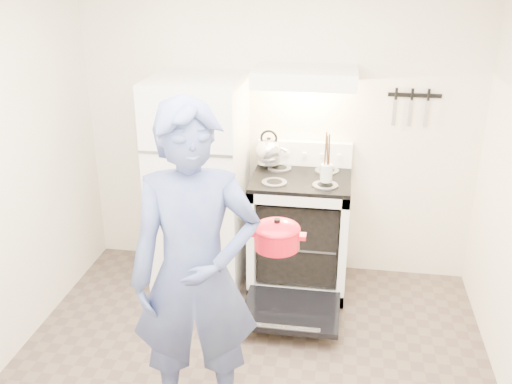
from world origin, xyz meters
The scene contains 14 objects.
back_wall centered at (0.00, 1.80, 1.25)m, with size 3.20×0.02×2.50m, color #F1E4CD.
refrigerator centered at (-0.58, 1.45, 0.85)m, with size 0.70×0.70×1.70m, color white.
stove_body centered at (0.23, 1.48, 0.46)m, with size 0.76×0.65×0.92m, color white.
cooktop centered at (0.23, 1.48, 0.94)m, with size 0.76×0.65×0.03m, color black.
backsplash centered at (0.23, 1.76, 1.05)m, with size 0.76×0.07×0.20m, color white.
oven_door centered at (0.23, 0.88, 0.12)m, with size 0.70×0.54×0.04m, color black.
oven_rack centered at (0.23, 1.48, 0.44)m, with size 0.60×0.52×0.01m, color slate.
range_hood centered at (0.23, 1.55, 1.71)m, with size 0.76×0.50×0.12m, color white.
knife_strip centered at (1.05, 1.79, 1.55)m, with size 0.40×0.02×0.03m, color black.
pizza_stone centered at (0.13, 1.55, 0.45)m, with size 0.31×0.31×0.02m, color #8F6649.
tea_kettle centered at (-0.05, 1.66, 1.10)m, with size 0.25×0.21×0.31m, color silver, non-canonical shape.
utensil_jar centered at (0.42, 1.34, 1.05)m, with size 0.09×0.09×0.13m, color silver.
person centered at (-0.20, -0.10, 0.95)m, with size 0.70×0.46×1.91m, color navy.
dutch_oven centered at (0.20, 0.19, 1.07)m, with size 0.33×0.26×0.22m, color red, non-canonical shape.
Camera 1 is at (0.53, -2.64, 2.52)m, focal length 40.00 mm.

